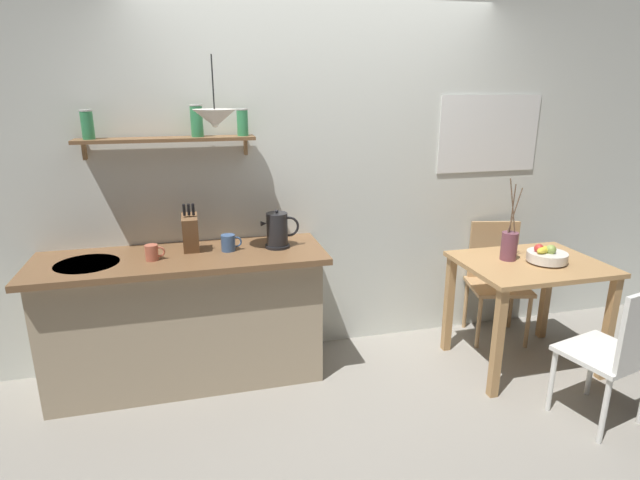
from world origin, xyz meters
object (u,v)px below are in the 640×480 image
object	(u,v)px
fruit_bowl	(547,256)
electric_kettle	(278,230)
coffee_mug_by_sink	(152,252)
dining_table	(529,280)
knife_block	(190,232)
coffee_mug_spare	(229,243)
dining_chair_far	(496,274)
dining_chair_near	(618,349)
twig_vase	(509,245)
pendant_lamp	(215,118)

from	to	relation	value
fruit_bowl	electric_kettle	size ratio (longest dim) A/B	1.03
electric_kettle	coffee_mug_by_sink	world-z (taller)	electric_kettle
dining_table	knife_block	world-z (taller)	knife_block
electric_kettle	coffee_mug_spare	size ratio (longest dim) A/B	1.91
dining_chair_far	coffee_mug_by_sink	size ratio (longest dim) A/B	7.57
dining_chair_near	electric_kettle	distance (m)	2.15
twig_vase	coffee_mug_spare	xyz separation A→B (m)	(-1.88, 0.30, 0.07)
dining_chair_far	fruit_bowl	bearing A→B (deg)	-88.38
dining_table	electric_kettle	xyz separation A→B (m)	(-1.69, 0.38, 0.37)
coffee_mug_spare	dining_chair_far	bearing A→B (deg)	2.73
dining_table	dining_chair_near	xyz separation A→B (m)	(0.07, -0.74, -0.15)
dining_chair_far	electric_kettle	xyz separation A→B (m)	(-1.76, -0.10, 0.51)
fruit_bowl	coffee_mug_by_sink	size ratio (longest dim) A/B	2.21
coffee_mug_spare	pendant_lamp	xyz separation A→B (m)	(-0.05, -0.12, 0.80)
electric_kettle	coffee_mug_spare	xyz separation A→B (m)	(-0.32, 0.00, -0.06)
twig_vase	knife_block	size ratio (longest dim) A/B	1.75
dining_chair_far	fruit_bowl	size ratio (longest dim) A/B	3.43
knife_block	coffee_mug_by_sink	world-z (taller)	knife_block
fruit_bowl	twig_vase	size ratio (longest dim) A/B	0.47
fruit_bowl	pendant_lamp	xyz separation A→B (m)	(-2.14, 0.30, 0.92)
twig_vase	coffee_mug_by_sink	xyz separation A→B (m)	(-2.36, 0.23, 0.07)
coffee_mug_spare	knife_block	bearing A→B (deg)	169.17
dining_chair_far	dining_table	bearing A→B (deg)	-97.92
coffee_mug_by_sink	pendant_lamp	bearing A→B (deg)	-7.02
dining_chair_far	pendant_lamp	world-z (taller)	pendant_lamp
coffee_mug_by_sink	coffee_mug_spare	size ratio (longest dim) A/B	0.89
fruit_bowl	electric_kettle	xyz separation A→B (m)	(-1.77, 0.42, 0.19)
dining_table	coffee_mug_spare	world-z (taller)	coffee_mug_spare
coffee_mug_spare	pendant_lamp	size ratio (longest dim) A/B	0.33
knife_block	twig_vase	bearing A→B (deg)	-9.29
twig_vase	electric_kettle	bearing A→B (deg)	169.18
fruit_bowl	twig_vase	world-z (taller)	twig_vase
dining_chair_far	coffee_mug_by_sink	xyz separation A→B (m)	(-2.55, -0.17, 0.45)
dining_chair_near	electric_kettle	size ratio (longest dim) A/B	3.46
knife_block	fruit_bowl	bearing A→B (deg)	-11.42
fruit_bowl	coffee_mug_by_sink	distance (m)	2.59
twig_vase	dining_chair_near	bearing A→B (deg)	-76.48
twig_vase	electric_kettle	xyz separation A→B (m)	(-1.56, 0.30, 0.13)
dining_table	dining_chair_near	distance (m)	0.76
dining_chair_near	pendant_lamp	xyz separation A→B (m)	(-2.13, 1.00, 1.26)
dining_chair_far	knife_block	world-z (taller)	knife_block
electric_kettle	fruit_bowl	bearing A→B (deg)	-13.40
dining_chair_near	dining_table	bearing A→B (deg)	95.25
dining_chair_near	pendant_lamp	bearing A→B (deg)	154.84
dining_chair_near	knife_block	xyz separation A→B (m)	(-2.32, 1.17, 0.53)
knife_block	pendant_lamp	bearing A→B (deg)	-42.12
fruit_bowl	pendant_lamp	bearing A→B (deg)	172.00
knife_block	dining_chair_near	bearing A→B (deg)	-26.78
dining_chair_far	coffee_mug_spare	xyz separation A→B (m)	(-2.08, -0.10, 0.45)
coffee_mug_by_sink	coffee_mug_spare	distance (m)	0.48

